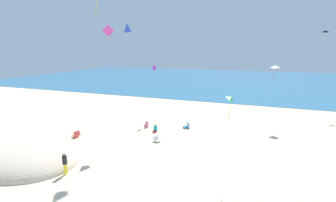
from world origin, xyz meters
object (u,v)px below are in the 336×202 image
Objects in this scene: kite_blue at (127,27)px; beach_chair_mid_beach at (187,126)px; beach_chair_near_camera at (76,135)px; person_3 at (147,125)px; person_0 at (22,171)px; person_2 at (155,129)px; kite_black at (326,31)px; kite_green at (232,99)px; beach_chair_far_left at (157,139)px; kite_magenta at (108,31)px; person_1 at (65,162)px; kite_purple at (154,68)px; kite_white at (275,67)px.

beach_chair_mid_beach is at bearing 38.69° from kite_blue.
beach_chair_near_camera is 1.10× the size of person_3.
person_2 reaches higher than person_0.
kite_black reaches higher than person_3.
kite_green is (12.48, 4.60, 4.77)m from person_0.
beach_chair_far_left is (7.39, 1.65, -0.03)m from beach_chair_near_camera.
kite_green is (7.50, -5.73, 4.73)m from person_2.
beach_chair_near_camera is 0.58× the size of kite_black.
beach_chair_near_camera is at bearing -127.06° from beach_chair_far_left.
kite_black is at bearing 65.80° from kite_green.
kite_magenta is (-3.46, -8.10, 8.90)m from beach_chair_mid_beach.
person_1 is at bearing -93.43° from kite_blue.
kite_black is at bearing 31.13° from kite_purple.
kite_black is (14.35, 13.23, 10.00)m from beach_chair_mid_beach.
person_0 is 0.48× the size of person_1.
person_2 is at bearing -121.01° from person_1.
kite_green is at bearing 11.70° from beach_chair_far_left.
person_1 is 2.06× the size of person_3.
kite_white is (8.18, 4.59, 5.98)m from beach_chair_mid_beach.
kite_black is (19.35, 24.70, 9.39)m from person_1.
person_1 is 10.34m from person_3.
person_3 reaches higher than beach_chair_mid_beach.
person_0 is at bearing -130.51° from kite_black.
kite_blue reaches higher than person_0.
kite_purple is at bearing 88.84° from kite_blue.
kite_blue is (3.09, 8.86, 9.58)m from person_0.
kite_blue reaches higher than kite_magenta.
person_2 reaches higher than beach_chair_near_camera.
person_3 is 0.49× the size of kite_magenta.
kite_purple is 6.77m from kite_blue.
kite_black is 22.34m from kite_purple.
kite_magenta reaches higher than kite_green.
person_3 is (-1.41, 0.96, -0.03)m from person_2.
beach_chair_near_camera is 21.00m from kite_white.
kite_white reaches higher than person_2.
kite_black is at bearing -144.86° from person_1.
person_0 is at bearing -86.46° from beach_chair_far_left.
kite_black is at bearing -105.11° from person_3.
kite_blue is at bearing -110.23° from person_1.
beach_chair_far_left is 14.52m from kite_white.
person_3 is 14.78m from kite_white.
beach_chair_mid_beach is 3.40m from person_2.
kite_magenta is (5.48, -2.08, 8.87)m from beach_chair_near_camera.
kite_green is 23.73m from kite_black.
beach_chair_near_camera is 0.73× the size of kite_purple.
kite_magenta is at bearing 175.33° from beach_chair_near_camera.
kite_white reaches higher than kite_green.
person_1 is at bearing 56.95° from person_0.
beach_chair_near_camera is 0.42× the size of kite_white.
kite_white is (13.18, 16.07, 5.37)m from person_1.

